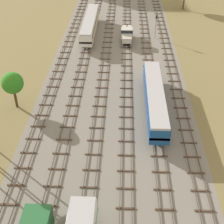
{
  "coord_description": "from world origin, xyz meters",
  "views": [
    {
      "loc": [
        1.62,
        1.43,
        31.13
      ],
      "look_at": [
        0.0,
        42.83,
        1.5
      ],
      "focal_mm": 51.55,
      "sensor_mm": 36.0,
      "label": 1
    }
  ],
  "objects_px": {
    "passenger_coach_left_far": "(90,23)",
    "signal_post_nearest": "(156,24)",
    "shunter_loco_centre_midfar": "(127,33)",
    "diesel_railcar_centre_right_mid": "(155,98)"
  },
  "relations": [
    {
      "from": "passenger_coach_left_far",
      "to": "signal_post_nearest",
      "type": "bearing_deg",
      "value": -9.19
    },
    {
      "from": "signal_post_nearest",
      "to": "shunter_loco_centre_midfar",
      "type": "bearing_deg",
      "value": -163.15
    },
    {
      "from": "diesel_railcar_centre_right_mid",
      "to": "passenger_coach_left_far",
      "type": "distance_m",
      "value": 36.13
    },
    {
      "from": "shunter_loco_centre_midfar",
      "to": "signal_post_nearest",
      "type": "height_order",
      "value": "signal_post_nearest"
    },
    {
      "from": "diesel_railcar_centre_right_mid",
      "to": "shunter_loco_centre_midfar",
      "type": "xyz_separation_m",
      "value": [
        -4.6,
        28.71,
        -0.59
      ]
    },
    {
      "from": "passenger_coach_left_far",
      "to": "signal_post_nearest",
      "type": "height_order",
      "value": "signal_post_nearest"
    },
    {
      "from": "diesel_railcar_centre_right_mid",
      "to": "shunter_loco_centre_midfar",
      "type": "bearing_deg",
      "value": 99.1
    },
    {
      "from": "diesel_railcar_centre_right_mid",
      "to": "signal_post_nearest",
      "type": "bearing_deg",
      "value": 85.73
    },
    {
      "from": "shunter_loco_centre_midfar",
      "to": "passenger_coach_left_far",
      "type": "height_order",
      "value": "passenger_coach_left_far"
    },
    {
      "from": "diesel_railcar_centre_right_mid",
      "to": "passenger_coach_left_far",
      "type": "bearing_deg",
      "value": 112.44
    }
  ]
}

